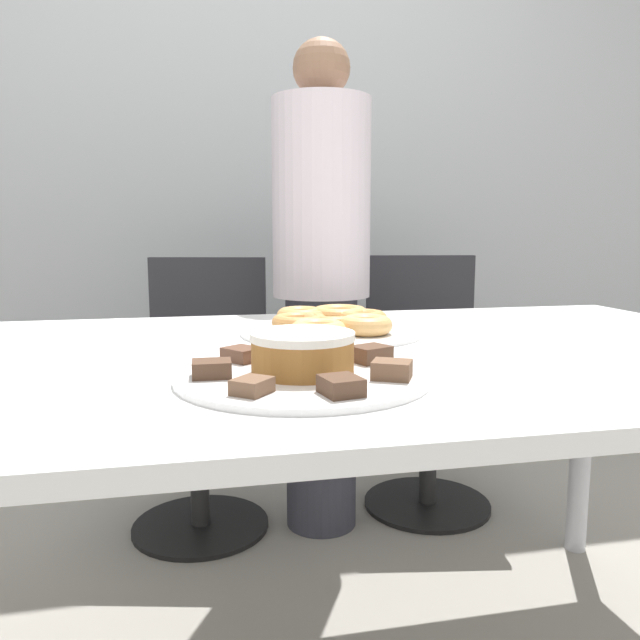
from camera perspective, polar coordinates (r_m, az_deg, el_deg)
wall_back at (r=2.77m, az=-7.34°, el=15.20°), size 8.00×0.05×2.60m
table at (r=1.18m, az=-0.03°, el=-6.11°), size 1.91×1.04×0.74m
person_standing at (r=1.95m, az=0.13°, el=3.74°), size 0.30×0.30×1.53m
office_chair_left at (r=2.09m, az=-10.79°, el=-7.33°), size 0.53×0.53×0.87m
office_chair_right at (r=2.24m, az=9.67°, el=-6.21°), size 0.51×0.51×0.87m
plate_cake at (r=0.94m, az=-1.59°, el=-5.17°), size 0.38×0.38×0.01m
plate_donuts at (r=1.35m, az=1.10°, el=-1.04°), size 0.39×0.39×0.01m
frosted_cake at (r=0.93m, az=-1.60°, el=-2.99°), size 0.16×0.16×0.06m
lamington_0 at (r=1.03m, az=-7.13°, el=-3.12°), size 0.07×0.07×0.02m
lamington_1 at (r=0.92m, az=-9.87°, el=-4.41°), size 0.06×0.05×0.02m
lamington_2 at (r=0.82m, az=-6.24°, el=-6.02°), size 0.06×0.06×0.02m
lamington_3 at (r=0.81m, az=1.93°, el=-6.03°), size 0.06×0.06×0.02m
lamington_4 at (r=0.91m, az=6.58°, el=-4.54°), size 0.07×0.07×0.03m
lamington_5 at (r=1.01m, az=4.65°, el=-3.11°), size 0.07×0.07×0.03m
lamington_6 at (r=1.06m, az=-1.11°, el=-2.52°), size 0.05×0.05×0.03m
donut_0 at (r=1.34m, az=1.11°, el=-0.11°), size 0.13×0.13×0.03m
donut_1 at (r=1.28m, az=4.24°, el=-0.45°), size 0.11×0.11×0.04m
donut_2 at (r=1.37m, az=3.93°, el=0.10°), size 0.11×0.11×0.04m
donut_3 at (r=1.42m, az=1.81°, el=0.46°), size 0.13×0.13×0.04m
donut_4 at (r=1.42m, az=-1.76°, el=0.38°), size 0.11×0.11×0.04m
donut_5 at (r=1.33m, az=-1.84°, el=-0.23°), size 0.12×0.12×0.03m
donut_6 at (r=1.23m, az=-0.17°, el=-0.89°), size 0.11×0.11×0.03m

